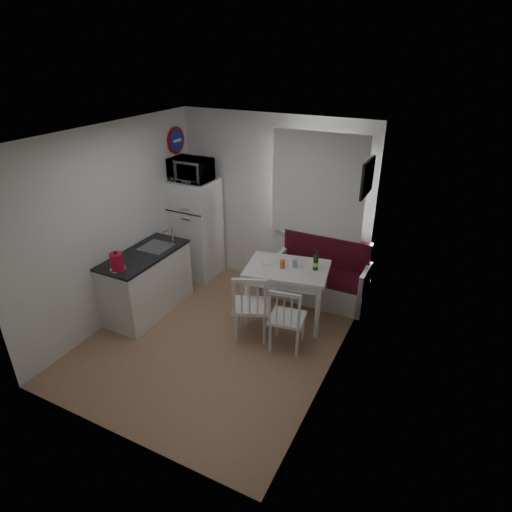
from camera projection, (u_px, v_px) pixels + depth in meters
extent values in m
cube|color=#A67758|center=(216.00, 338.00, 5.57)|extent=(3.00, 3.50, 0.02)
cube|color=white|center=(206.00, 134.00, 4.42)|extent=(3.00, 3.50, 0.02)
cube|color=white|center=(273.00, 203.00, 6.40)|extent=(3.00, 0.02, 2.60)
cube|color=white|center=(102.00, 327.00, 3.59)|extent=(3.00, 0.02, 2.60)
cube|color=white|center=(114.00, 226.00, 5.60)|extent=(0.02, 3.50, 2.60)
cube|color=white|center=(336.00, 276.00, 4.40)|extent=(0.02, 3.50, 2.60)
cube|color=white|center=(319.00, 189.00, 5.95)|extent=(1.22, 0.06, 1.47)
cube|color=white|center=(317.00, 187.00, 5.87)|extent=(1.35, 0.02, 1.50)
cube|color=white|center=(147.00, 284.00, 5.98)|extent=(0.60, 1.30, 0.86)
cube|color=black|center=(143.00, 254.00, 5.78)|extent=(0.62, 1.32, 0.03)
cube|color=#99999E|center=(156.00, 250.00, 5.99)|extent=(0.40, 0.40, 0.10)
cylinder|color=silver|center=(172.00, 236.00, 5.99)|extent=(0.02, 0.02, 0.26)
cylinder|color=#1A299F|center=(176.00, 140.00, 6.37)|extent=(0.03, 0.40, 0.40)
cube|color=black|center=(367.00, 178.00, 4.95)|extent=(0.04, 0.52, 0.42)
cube|color=white|center=(320.00, 289.00, 6.32)|extent=(1.35, 0.52, 0.37)
cube|color=#561023|center=(321.00, 274.00, 6.21)|extent=(1.29, 0.48, 0.12)
cube|color=#561023|center=(327.00, 251.00, 6.24)|extent=(1.29, 0.10, 0.48)
cube|color=white|center=(287.00, 269.00, 5.64)|extent=(1.19, 0.93, 0.04)
cube|color=white|center=(287.00, 274.00, 5.67)|extent=(1.06, 0.81, 0.13)
cylinder|color=white|center=(286.00, 295.00, 5.81)|extent=(0.06, 0.06, 0.76)
cube|color=white|center=(251.00, 306.00, 5.42)|extent=(0.58, 0.56, 0.04)
cube|color=white|center=(244.00, 296.00, 5.15)|extent=(0.41, 0.20, 0.47)
cube|color=white|center=(287.00, 318.00, 5.24)|extent=(0.47, 0.46, 0.04)
cube|color=white|center=(282.00, 309.00, 4.99)|extent=(0.40, 0.10, 0.44)
cube|color=white|center=(196.00, 229.00, 6.81)|extent=(0.64, 0.64, 1.60)
imported|color=white|center=(191.00, 170.00, 6.34)|extent=(0.60, 0.41, 0.33)
cylinder|color=#B50E24|center=(117.00, 262.00, 5.27)|extent=(0.20, 0.20, 0.26)
cylinder|color=#E85626|center=(283.00, 264.00, 5.58)|extent=(0.07, 0.07, 0.11)
cylinder|color=#75B1C7|center=(295.00, 264.00, 5.61)|extent=(0.06, 0.06, 0.10)
cylinder|color=white|center=(267.00, 261.00, 5.76)|extent=(0.22, 0.22, 0.02)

